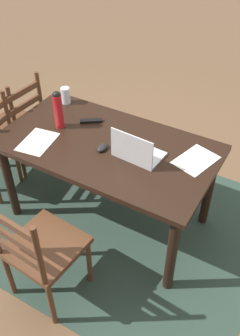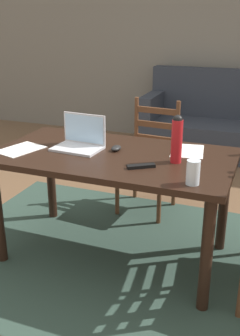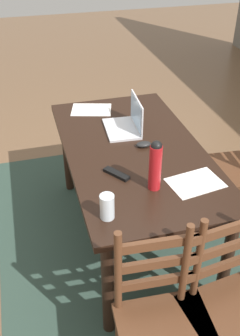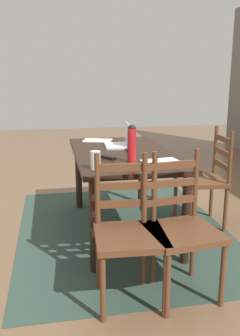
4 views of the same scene
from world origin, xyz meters
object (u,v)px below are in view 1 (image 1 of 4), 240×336
drinking_glass (66,95)px  water_bottle (58,109)px  chair_right_near (16,126)px  chair_far_head (40,249)px  computer_mouse (102,148)px  laptop (136,151)px  tv_remote (91,121)px  dining_table (107,155)px

drinking_glass → water_bottle: bearing=118.5°
chair_right_near → chair_far_head: size_ratio=1.00×
chair_far_head → computer_mouse: size_ratio=9.50×
chair_far_head → drinking_glass: size_ratio=6.99×
water_bottle → laptop: bearing=175.9°
laptop → tv_remote: bearing=-23.3°
chair_right_near → laptop: (-1.33, 0.21, 0.36)m
computer_mouse → tv_remote: (0.26, -0.25, -0.01)m
chair_right_near → water_bottle: (-0.65, 0.16, 0.46)m
water_bottle → drinking_glass: water_bottle is taller
drinking_glass → dining_table: bearing=151.4°
chair_far_head → computer_mouse: bearing=-90.8°
chair_far_head → drinking_glass: 1.32m
water_bottle → computer_mouse: 0.46m
laptop → water_bottle: 0.69m
dining_table → chair_far_head: 0.83m
laptop → tv_remote: (0.51, -0.22, -0.05)m
tv_remote → laptop: bearing=31.9°
dining_table → chair_right_near: (1.07, -0.17, -0.20)m
dining_table → computer_mouse: bearing=95.4°
chair_right_near → drinking_glass: 0.63m
tv_remote → chair_right_near: bearing=-123.9°
chair_right_near → drinking_glass: chair_right_near is taller
water_bottle → drinking_glass: 0.36m
chair_right_near → computer_mouse: chair_right_near is taller
dining_table → chair_far_head: chair_far_head is taller
chair_far_head → laptop: (-0.26, -0.77, 0.36)m
laptop → computer_mouse: 0.25m
chair_far_head → computer_mouse: chair_far_head is taller
chair_far_head → drinking_glass: (0.59, -1.13, 0.37)m
dining_table → tv_remote: bearing=-35.9°
drinking_glass → tv_remote: bearing=157.8°
water_bottle → tv_remote: 0.28m
drinking_glass → tv_remote: (-0.34, 0.14, -0.06)m
chair_right_near → chair_far_head: (-1.07, 0.97, 0.00)m
chair_right_near → laptop: laptop is taller
chair_far_head → tv_remote: (0.25, -0.99, 0.31)m
laptop → tv_remote: laptop is taller
water_bottle → dining_table: bearing=178.1°
chair_far_head → tv_remote: bearing=-75.8°
computer_mouse → chair_far_head: bearing=89.8°
chair_far_head → computer_mouse: 0.80m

